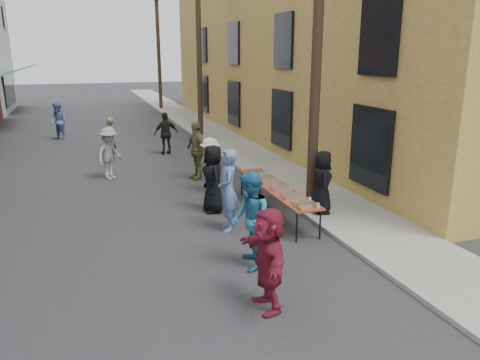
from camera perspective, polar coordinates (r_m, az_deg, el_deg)
ground at (r=8.76m, az=-8.26°, el=-12.76°), size 120.00×120.00×0.00m
sidewalk at (r=23.83m, az=-3.15°, el=5.55°), size 2.20×60.00×0.10m
building_ochre at (r=24.94m, az=11.61°, el=17.12°), size 10.00×28.00×10.00m
utility_pole_near at (r=12.01m, az=9.44°, el=17.05°), size 0.26×0.26×9.00m
utility_pole_mid at (r=23.31m, az=-5.04°, el=16.28°), size 0.26×0.26×9.00m
utility_pole_far at (r=35.08m, az=-9.92°, el=15.79°), size 0.26×0.26×9.00m
serving_table at (r=12.09m, az=4.41°, el=-0.98°), size 0.70×4.00×0.75m
catering_tray_sausage at (r=10.64m, az=7.89°, el=-2.94°), size 0.50×0.33×0.08m
catering_tray_foil_b at (r=11.19m, az=6.42°, el=-1.96°), size 0.50×0.33×0.08m
catering_tray_buns at (r=11.80m, az=4.99°, el=-1.01°), size 0.50×0.33×0.08m
catering_tray_foil_d at (r=12.42m, az=3.70°, el=-0.15°), size 0.50×0.33×0.08m
catering_tray_buns_end at (r=13.05m, az=2.53°, el=0.63°), size 0.50×0.33×0.08m
condiment_jar_a at (r=10.29m, az=7.53°, el=-3.57°), size 0.07×0.07×0.08m
condiment_jar_b at (r=10.38m, az=7.29°, el=-3.40°), size 0.07×0.07×0.08m
condiment_jar_c at (r=10.46m, az=7.05°, el=-3.23°), size 0.07×0.07×0.08m
cup_stack at (r=10.51m, az=9.48°, el=-3.12°), size 0.08×0.08×0.12m
guest_front_a at (r=12.24m, az=-3.30°, el=0.15°), size 0.57×0.88×1.80m
guest_front_b at (r=10.92m, az=-1.46°, el=-1.28°), size 0.62×0.80×1.95m
guest_front_c at (r=9.02m, az=1.18°, el=-5.00°), size 0.92×1.08×1.93m
guest_front_d at (r=13.95m, az=-3.63°, el=1.79°), size 0.67×1.11×1.67m
guest_front_e at (r=15.53m, az=-5.33°, el=3.62°), size 0.77×1.21×1.92m
guest_queue_back at (r=7.66m, az=3.45°, el=-9.61°), size 0.59×1.64×1.75m
server at (r=12.04m, az=9.97°, el=-0.27°), size 0.73×0.91×1.62m
passerby_left at (r=16.06m, az=-15.65°, el=3.15°), size 1.22×1.26×1.73m
passerby_mid at (r=19.50m, az=-9.01°, el=5.62°), size 1.08×0.59×1.74m
passerby_right at (r=18.95m, az=-15.54°, el=4.87°), size 0.52×0.68×1.67m
passerby_far at (r=24.06m, az=-21.25°, el=6.67°), size 1.10×1.09×1.80m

